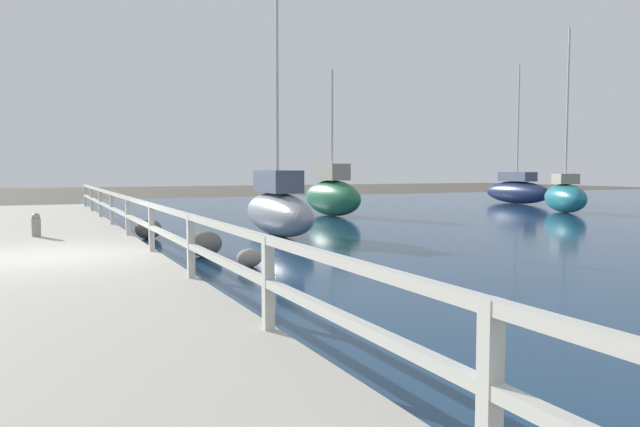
% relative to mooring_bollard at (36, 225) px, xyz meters
% --- Properties ---
extents(ground_plane, '(120.00, 120.00, 0.00)m').
position_rel_mooring_bollard_xyz_m(ground_plane, '(0.27, -3.79, -0.64)').
color(ground_plane, '#4C473D').
extents(dock_walkway, '(3.64, 36.00, 0.36)m').
position_rel_mooring_bollard_xyz_m(dock_walkway, '(0.27, -3.79, -0.46)').
color(dock_walkway, '#B2AD9E').
rests_on(dock_walkway, ground).
extents(railing, '(0.10, 32.50, 0.92)m').
position_rel_mooring_bollard_xyz_m(railing, '(1.99, -3.79, 0.36)').
color(railing, beige).
rests_on(railing, dock_walkway).
extents(boulder_upstream, '(0.76, 0.68, 0.57)m').
position_rel_mooring_bollard_xyz_m(boulder_upstream, '(3.38, -2.42, -0.35)').
color(boulder_upstream, '#666056').
rests_on(boulder_upstream, ground).
extents(boulder_mid_strip, '(0.50, 0.45, 0.37)m').
position_rel_mooring_bollard_xyz_m(boulder_mid_strip, '(3.77, -4.33, -0.45)').
color(boulder_mid_strip, gray).
rests_on(boulder_mid_strip, ground).
extents(boulder_water_edge, '(0.73, 0.66, 0.55)m').
position_rel_mooring_bollard_xyz_m(boulder_water_edge, '(2.83, 1.67, -0.36)').
color(boulder_water_edge, '#666056').
rests_on(boulder_water_edge, ground).
extents(mooring_bollard, '(0.20, 0.20, 0.55)m').
position_rel_mooring_bollard_xyz_m(mooring_bollard, '(0.00, 0.00, 0.00)').
color(mooring_bollard, gray).
rests_on(mooring_bollard, dock_walkway).
extents(sailboat_gray, '(1.47, 5.17, 6.72)m').
position_rel_mooring_bollard_xyz_m(sailboat_gray, '(6.42, 1.00, 0.14)').
color(sailboat_gray, gray).
rests_on(sailboat_gray, water_surface).
extents(sailboat_green, '(1.36, 4.32, 6.00)m').
position_rel_mooring_bollard_xyz_m(sailboat_green, '(11.24, 7.29, 0.24)').
color(sailboat_green, '#236B42').
rests_on(sailboat_green, water_surface).
extents(sailboat_navy, '(1.59, 5.41, 7.73)m').
position_rel_mooring_bollard_xyz_m(sailboat_navy, '(24.78, 11.27, 0.12)').
color(sailboat_navy, '#192347').
rests_on(sailboat_navy, water_surface).
extents(sailboat_teal, '(2.44, 3.67, 8.13)m').
position_rel_mooring_bollard_xyz_m(sailboat_teal, '(21.54, 4.67, 0.11)').
color(sailboat_teal, '#1E707A').
rests_on(sailboat_teal, water_surface).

